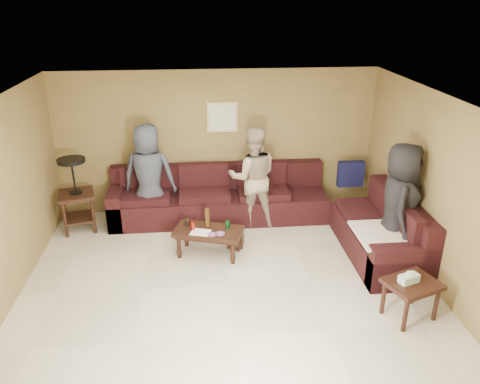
{
  "coord_description": "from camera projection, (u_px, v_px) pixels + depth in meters",
  "views": [
    {
      "loc": [
        -0.34,
        -5.33,
        3.66
      ],
      "look_at": [
        0.25,
        0.85,
        1.0
      ],
      "focal_mm": 35.0,
      "sensor_mm": 36.0,
      "label": 1
    }
  ],
  "objects": [
    {
      "name": "waste_bin",
      "position": [
        236.0,
        237.0,
        7.28
      ],
      "size": [
        0.29,
        0.29,
        0.29
      ],
      "primitive_type": "cube",
      "rotation": [
        0.0,
        0.0,
        -0.2
      ],
      "color": "black",
      "rests_on": "ground"
    },
    {
      "name": "sectional_sofa",
      "position": [
        270.0,
        212.0,
        7.68
      ],
      "size": [
        4.65,
        2.9,
        0.97
      ],
      "color": "black",
      "rests_on": "ground"
    },
    {
      "name": "person_right",
      "position": [
        399.0,
        205.0,
        6.55
      ],
      "size": [
        0.85,
        1.03,
        1.82
      ],
      "primitive_type": "imported",
      "rotation": [
        0.0,
        0.0,
        1.22
      ],
      "color": "black",
      "rests_on": "ground"
    },
    {
      "name": "side_table_right",
      "position": [
        411.0,
        287.0,
        5.57
      ],
      "size": [
        0.73,
        0.67,
        0.64
      ],
      "rotation": [
        0.0,
        0.0,
        0.35
      ],
      "color": "black",
      "rests_on": "ground"
    },
    {
      "name": "person_middle",
      "position": [
        253.0,
        177.0,
        7.71
      ],
      "size": [
        0.84,
        0.67,
        1.7
      ],
      "primitive_type": "imported",
      "rotation": [
        0.0,
        0.0,
        3.11
      ],
      "color": "tan",
      "rests_on": "ground"
    },
    {
      "name": "coffee_table",
      "position": [
        208.0,
        233.0,
        6.96
      ],
      "size": [
        1.1,
        0.77,
        0.7
      ],
      "rotation": [
        0.0,
        0.0,
        -0.3
      ],
      "color": "black",
      "rests_on": "ground"
    },
    {
      "name": "end_table_left",
      "position": [
        76.0,
        193.0,
        7.58
      ],
      "size": [
        0.66,
        0.66,
        1.24
      ],
      "rotation": [
        0.0,
        0.0,
        0.25
      ],
      "color": "black",
      "rests_on": "ground"
    },
    {
      "name": "person_left",
      "position": [
        149.0,
        176.0,
        7.69
      ],
      "size": [
        0.91,
        0.65,
        1.75
      ],
      "primitive_type": "imported",
      "rotation": [
        0.0,
        0.0,
        3.03
      ],
      "color": "#333947",
      "rests_on": "ground"
    },
    {
      "name": "room",
      "position": [
        226.0,
        170.0,
        5.7
      ],
      "size": [
        5.6,
        5.5,
        2.5
      ],
      "color": "beige",
      "rests_on": "ground"
    },
    {
      "name": "wall_art",
      "position": [
        222.0,
        117.0,
        7.96
      ],
      "size": [
        0.52,
        0.04,
        0.52
      ],
      "color": "tan",
      "rests_on": "ground"
    }
  ]
}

